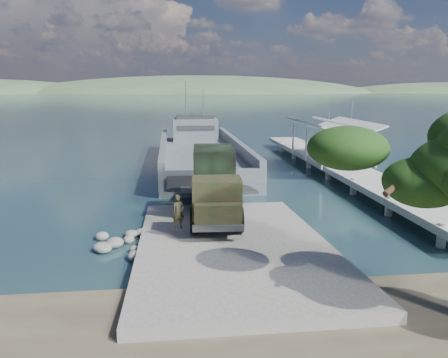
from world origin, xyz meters
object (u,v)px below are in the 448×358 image
(landing_craft, at_px, (200,158))
(soldier, at_px, (179,219))
(military_truck, at_px, (215,184))
(pier, at_px, (334,158))
(sailboat_far, at_px, (328,144))
(sailboat_near, at_px, (350,151))

(landing_craft, bearing_deg, soldier, -96.88)
(military_truck, distance_m, soldier, 4.39)
(pier, bearing_deg, military_truck, -131.84)
(landing_craft, xyz_separation_m, sailboat_far, (19.56, 13.73, -0.44))
(military_truck, relative_size, sailboat_near, 1.25)
(landing_craft, relative_size, sailboat_far, 4.65)
(military_truck, relative_size, soldier, 4.76)
(sailboat_near, bearing_deg, pier, -136.37)
(sailboat_near, height_order, sailboat_far, sailboat_near)
(sailboat_near, distance_m, sailboat_far, 7.45)
(soldier, relative_size, sailboat_near, 0.26)
(soldier, height_order, sailboat_far, sailboat_far)
(military_truck, height_order, soldier, military_truck)
(pier, relative_size, soldier, 22.67)
(pier, relative_size, sailboat_far, 6.00)
(landing_craft, distance_m, soldier, 24.83)
(military_truck, xyz_separation_m, soldier, (-2.33, -3.55, -1.13))
(sailboat_far, bearing_deg, soldier, -100.91)
(landing_craft, height_order, sailboat_far, landing_craft)
(soldier, bearing_deg, military_truck, 30.59)
(sailboat_far, bearing_deg, sailboat_near, -67.79)
(sailboat_near, bearing_deg, soldier, -143.67)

